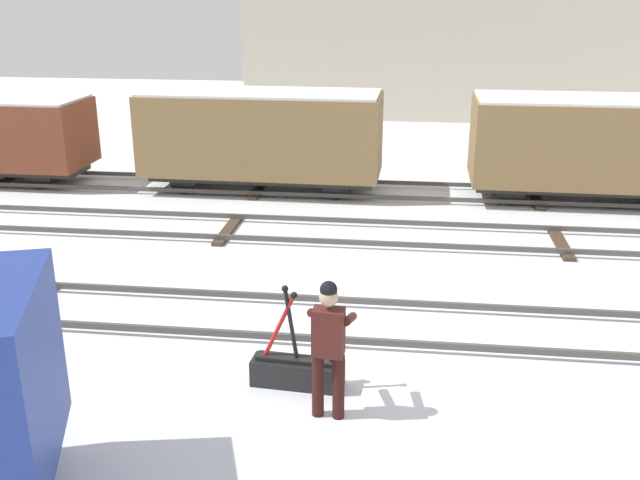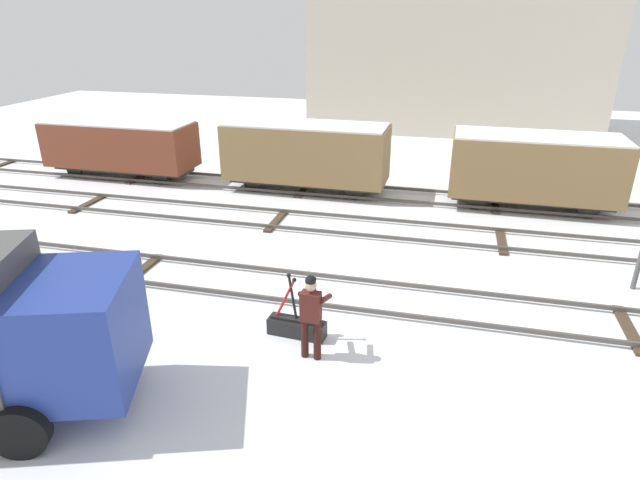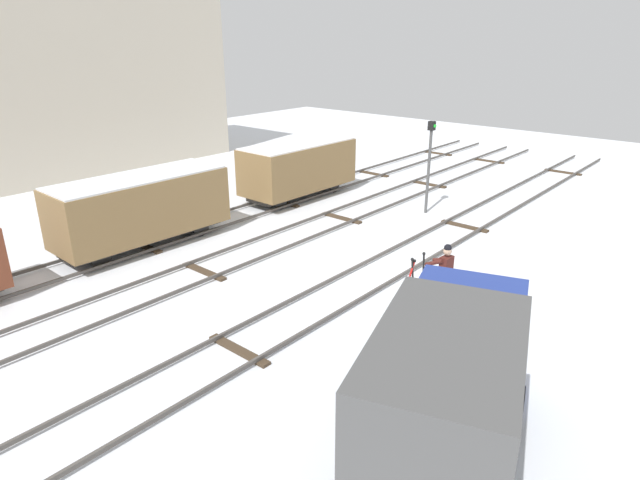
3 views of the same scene
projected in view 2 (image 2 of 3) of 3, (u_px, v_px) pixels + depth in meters
The scene contains 10 objects.
ground_plane at pixel (360, 299), 12.64m from camera, with size 60.00×60.00×0.00m, color silver.
track_main_line at pixel (360, 294), 12.59m from camera, with size 44.00×1.94×0.18m.
track_siding_near at pixel (384, 228), 16.44m from camera, with size 44.00×1.94×0.18m.
track_siding_far at pixel (396, 195), 19.47m from camera, with size 44.00×1.94×0.18m.
switch_lever_frame at pixel (297, 325), 11.12m from camera, with size 1.26×0.45×1.45m.
rail_worker at pixel (311, 311), 10.11m from camera, with size 0.57×0.69×1.82m.
apartment_building at pixel (457, 35), 29.56m from camera, with size 16.07×6.93×10.25m.
freight_car_back_track at pixel (534, 167), 17.92m from camera, with size 5.57×2.33×2.55m.
freight_car_far_end at pixel (121, 145), 21.46m from camera, with size 6.10×2.11×2.28m.
freight_car_mid_siding at pixel (306, 153), 19.68m from camera, with size 6.09×2.23×2.57m.
Camera 2 is at (1.70, -10.94, 6.32)m, focal length 29.59 mm.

